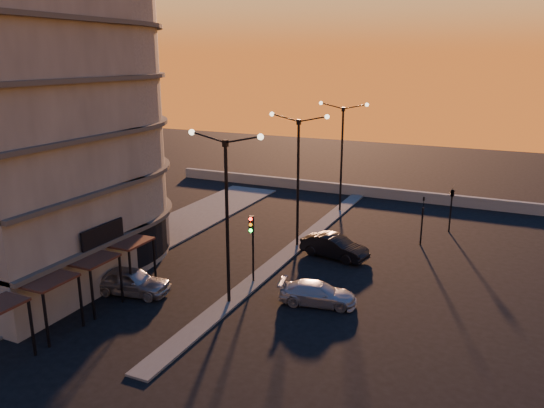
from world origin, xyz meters
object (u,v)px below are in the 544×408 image
(car_sedan, at_px, (334,247))
(streetlamp_mid, at_px, (298,170))
(car_wagon, at_px, (318,293))
(traffic_light_main, at_px, (252,238))
(car_hatchback, at_px, (131,281))

(car_sedan, bearing_deg, streetlamp_mid, 84.62)
(car_sedan, xyz_separation_m, car_wagon, (1.40, -7.13, -0.14))
(streetlamp_mid, distance_m, traffic_light_main, 7.62)
(streetlamp_mid, xyz_separation_m, traffic_light_main, (0.00, -7.13, -2.70))
(car_wagon, bearing_deg, streetlamp_mid, 18.15)
(car_hatchback, relative_size, car_wagon, 1.05)
(traffic_light_main, height_order, car_sedan, traffic_light_main)
(traffic_light_main, xyz_separation_m, car_sedan, (3.10, 6.19, -2.12))
(traffic_light_main, distance_m, car_wagon, 5.13)
(traffic_light_main, relative_size, car_wagon, 0.99)
(car_sedan, distance_m, car_wagon, 7.26)
(streetlamp_mid, bearing_deg, car_wagon, -60.85)
(car_hatchback, distance_m, car_wagon, 10.66)
(traffic_light_main, relative_size, car_hatchback, 0.94)
(car_hatchback, xyz_separation_m, car_wagon, (10.16, 3.22, -0.15))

